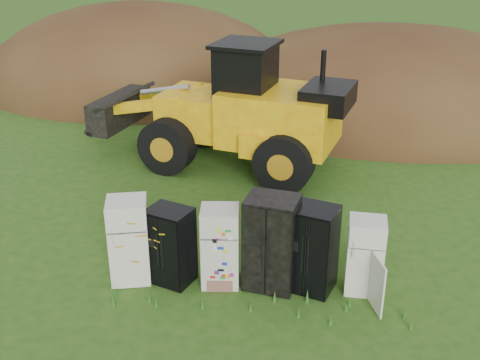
{
  "coord_description": "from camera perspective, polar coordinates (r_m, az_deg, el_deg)",
  "views": [
    {
      "loc": [
        0.84,
        -10.38,
        7.06
      ],
      "look_at": [
        -0.38,
        2.0,
        1.44
      ],
      "focal_mm": 45.0,
      "sensor_mm": 36.0,
      "label": 1
    }
  ],
  "objects": [
    {
      "name": "fridge_leftmost",
      "position": [
        12.5,
        -10.48,
        -5.64
      ],
      "size": [
        0.94,
        0.92,
        1.8
      ],
      "primitive_type": null,
      "rotation": [
        0.0,
        0.0,
        0.22
      ],
      "color": "white",
      "rests_on": "ground"
    },
    {
      "name": "fridge_sticker",
      "position": [
        12.19,
        -1.9,
        -6.32
      ],
      "size": [
        0.81,
        0.75,
        1.7
      ],
      "primitive_type": null,
      "rotation": [
        0.0,
        0.0,
        0.08
      ],
      "color": "silver",
      "rests_on": "ground"
    },
    {
      "name": "fridge_dark_mid",
      "position": [
        12.06,
        3.0,
        -5.95
      ],
      "size": [
        1.16,
        1.01,
        1.97
      ],
      "primitive_type": null,
      "rotation": [
        0.0,
        0.0,
        -0.21
      ],
      "color": "black",
      "rests_on": "ground"
    },
    {
      "name": "fridge_black_side",
      "position": [
        12.35,
        -6.59,
        -6.2
      ],
      "size": [
        1.05,
        0.95,
        1.64
      ],
      "primitive_type": null,
      "rotation": [
        0.0,
        0.0,
        -0.39
      ],
      "color": "black",
      "rests_on": "ground"
    },
    {
      "name": "dirt_mound_right",
      "position": [
        24.2,
        13.74,
        6.66
      ],
      "size": [
        15.37,
        11.27,
        6.29
      ],
      "primitive_type": "ellipsoid",
      "color": "#412514",
      "rests_on": "ground"
    },
    {
      "name": "dirt_mound_left",
      "position": [
        26.79,
        -9.28,
        8.73
      ],
      "size": [
        13.64,
        10.23,
        7.15
      ],
      "primitive_type": "ellipsoid",
      "color": "#412514",
      "rests_on": "ground"
    },
    {
      "name": "wheel_loader",
      "position": [
        17.75,
        -2.29,
        7.26
      ],
      "size": [
        8.23,
        5.07,
        3.71
      ],
      "primitive_type": null,
      "rotation": [
        0.0,
        0.0,
        -0.27
      ],
      "color": "yellow",
      "rests_on": "ground"
    },
    {
      "name": "fridge_black_right",
      "position": [
        12.08,
        6.84,
        -6.48
      ],
      "size": [
        1.11,
        1.02,
        1.81
      ],
      "primitive_type": null,
      "rotation": [
        0.0,
        0.0,
        -0.35
      ],
      "color": "black",
      "rests_on": "ground"
    },
    {
      "name": "ground",
      "position": [
        12.58,
        0.85,
        -9.82
      ],
      "size": [
        120.0,
        120.0,
        0.0
      ],
      "primitive_type": "plane",
      "color": "#275015",
      "rests_on": "ground"
    },
    {
      "name": "fridge_open_door",
      "position": [
        12.25,
        11.78,
        -7.04
      ],
      "size": [
        0.77,
        0.72,
        1.58
      ],
      "primitive_type": null,
      "rotation": [
        0.0,
        0.0,
        -0.08
      ],
      "color": "white",
      "rests_on": "ground"
    }
  ]
}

